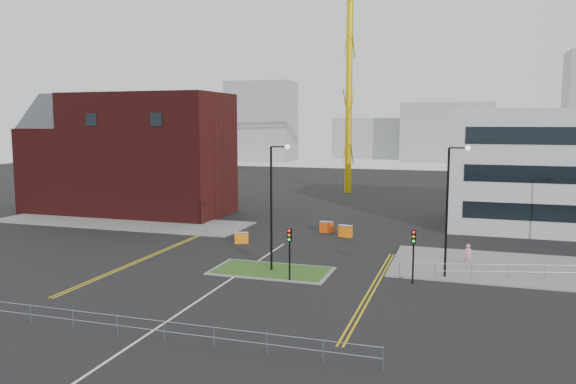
{
  "coord_description": "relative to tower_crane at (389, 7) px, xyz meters",
  "views": [
    {
      "loc": [
        15.06,
        -29.29,
        10.68
      ],
      "look_at": [
        1.23,
        14.41,
        5.0
      ],
      "focal_mm": 35.0,
      "sensor_mm": 36.0,
      "label": 1
    }
  ],
  "objects": [
    {
      "name": "ground",
      "position": [
        -3.67,
        -55.32,
        -27.33
      ],
      "size": [
        200.0,
        200.0,
        0.0
      ],
      "primitive_type": "plane",
      "color": "black",
      "rests_on": "ground"
    },
    {
      "name": "pavement_left",
      "position": [
        -23.67,
        -33.32,
        -27.27
      ],
      "size": [
        28.0,
        8.0,
        0.12
      ],
      "primitive_type": "cube",
      "color": "slate",
      "rests_on": "ground"
    },
    {
      "name": "pavement_right",
      "position": [
        18.33,
        -41.32,
        -27.27
      ],
      "size": [
        24.0,
        10.0,
        0.12
      ],
      "primitive_type": "cube",
      "color": "slate",
      "rests_on": "ground"
    },
    {
      "name": "island_kerb",
      "position": [
        -1.67,
        -47.32,
        -27.29
      ],
      "size": [
        8.6,
        4.6,
        0.08
      ],
      "primitive_type": "cube",
      "color": "slate",
      "rests_on": "ground"
    },
    {
      "name": "grass_island",
      "position": [
        -1.67,
        -47.32,
        -27.27
      ],
      "size": [
        8.0,
        4.0,
        0.12
      ],
      "primitive_type": "cube",
      "color": "#234818",
      "rests_on": "ground"
    },
    {
      "name": "brick_building",
      "position": [
        -26.64,
        -27.32,
        -20.48
      ],
      "size": [
        24.2,
        10.07,
        14.24
      ],
      "color": "#401010",
      "rests_on": "ground"
    },
    {
      "name": "tower_crane",
      "position": [
        0.0,
        0.0,
        0.0
      ],
      "size": [
        52.97,
        3.97,
        39.7
      ],
      "color": "#E2B70D",
      "rests_on": "ground"
    },
    {
      "name": "streetlamp_island",
      "position": [
        -1.45,
        -47.32,
        -21.91
      ],
      "size": [
        1.46,
        0.36,
        9.18
      ],
      "color": "black",
      "rests_on": "ground"
    },
    {
      "name": "streetlamp_right_near",
      "position": [
        10.55,
        -45.32,
        -21.91
      ],
      "size": [
        1.46,
        0.36,
        9.18
      ],
      "color": "black",
      "rests_on": "ground"
    },
    {
      "name": "traffic_light_island",
      "position": [
        0.33,
        -49.34,
        -24.76
      ],
      "size": [
        0.28,
        0.33,
        3.65
      ],
      "color": "black",
      "rests_on": "ground"
    },
    {
      "name": "traffic_light_right",
      "position": [
        8.33,
        -47.34,
        -24.76
      ],
      "size": [
        0.28,
        0.33,
        3.65
      ],
      "color": "black",
      "rests_on": "ground"
    },
    {
      "name": "railing_front",
      "position": [
        -3.67,
        -61.32,
        -26.54
      ],
      "size": [
        24.05,
        0.05,
        1.1
      ],
      "color": "gray",
      "rests_on": "ground"
    },
    {
      "name": "railing_left",
      "position": [
        -14.67,
        -37.32,
        -26.58
      ],
      "size": [
        6.05,
        0.05,
        1.1
      ],
      "color": "gray",
      "rests_on": "ground"
    },
    {
      "name": "railing_right",
      "position": [
        16.83,
        -43.82,
        -26.55
      ],
      "size": [
        19.05,
        5.05,
        1.1
      ],
      "color": "gray",
      "rests_on": "ground"
    },
    {
      "name": "centre_line",
      "position": [
        -3.67,
        -53.32,
        -27.32
      ],
      "size": [
        0.15,
        30.0,
        0.01
      ],
      "primitive_type": "cube",
      "color": "silver",
      "rests_on": "ground"
    },
    {
      "name": "yellow_left_a",
      "position": [
        -12.67,
        -45.32,
        -27.32
      ],
      "size": [
        0.12,
        24.0,
        0.01
      ],
      "primitive_type": "cube",
      "color": "gold",
      "rests_on": "ground"
    },
    {
      "name": "yellow_left_b",
      "position": [
        -12.37,
        -45.32,
        -27.32
      ],
      "size": [
        0.12,
        24.0,
        0.01
      ],
      "primitive_type": "cube",
      "color": "gold",
      "rests_on": "ground"
    },
    {
      "name": "yellow_right_a",
      "position": [
        5.83,
        -49.32,
        -27.32
      ],
      "size": [
        0.12,
        20.0,
        0.01
      ],
      "primitive_type": "cube",
      "color": "gold",
      "rests_on": "ground"
    },
    {
      "name": "yellow_right_b",
      "position": [
        6.13,
        -49.32,
        -27.32
      ],
      "size": [
        0.12,
        20.0,
        0.01
      ],
      "primitive_type": "cube",
      "color": "gold",
      "rests_on": "ground"
    },
    {
      "name": "skyline_a",
      "position": [
        -43.67,
        64.68,
        -16.33
      ],
      "size": [
        18.0,
        12.0,
        22.0
      ],
      "primitive_type": "cube",
      "color": "gray",
      "rests_on": "ground"
    },
    {
      "name": "skyline_b",
      "position": [
        6.33,
        74.68,
        -19.33
      ],
      "size": [
        24.0,
        12.0,
        16.0
      ],
      "primitive_type": "cube",
      "color": "gray",
      "rests_on": "ground"
    },
    {
      "name": "skyline_d",
      "position": [
        -11.67,
        84.68,
        -21.33
      ],
      "size": [
        30.0,
        12.0,
        12.0
      ],
      "primitive_type": "cube",
      "color": "gray",
      "rests_on": "ground"
    },
    {
      "name": "pedestrian",
      "position": [
        11.87,
        -41.56,
        -26.48
      ],
      "size": [
        0.67,
        0.49,
        1.7
      ],
      "primitive_type": "imported",
      "rotation": [
        0.0,
        0.0,
        0.13
      ],
      "color": "pink",
      "rests_on": "ground"
    },
    {
      "name": "barrier_left",
      "position": [
        -7.31,
        -39.22,
        -26.77
      ],
      "size": [
        1.28,
        0.8,
        1.02
      ],
      "color": "orange",
      "rests_on": "ground"
    },
    {
      "name": "barrier_mid",
      "position": [
        -1.27,
        -32.11,
        -26.73
      ],
      "size": [
        1.35,
        0.55,
        1.11
      ],
      "color": "#DA420C",
      "rests_on": "ground"
    },
    {
      "name": "barrier_right",
      "position": [
        0.89,
        -33.68,
        -26.71
      ],
      "size": [
        1.43,
        0.78,
        1.14
      ],
      "color": "orange",
      "rests_on": "ground"
    }
  ]
}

